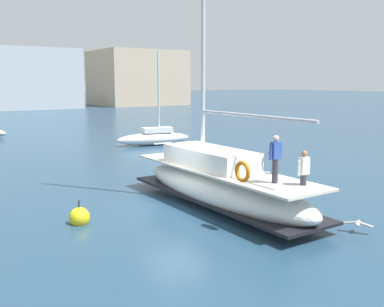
{
  "coord_description": "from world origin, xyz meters",
  "views": [
    {
      "loc": [
        -8.8,
        -14.31,
        4.73
      ],
      "look_at": [
        1.17,
        0.87,
        1.8
      ],
      "focal_mm": 41.43,
      "sensor_mm": 36.0,
      "label": 1
    }
  ],
  "objects_px": {
    "seagull": "(358,224)",
    "main_sailboat": "(220,183)",
    "moored_sloop_near": "(154,137)",
    "mooring_buoy": "(79,217)"
  },
  "relations": [
    {
      "from": "main_sailboat",
      "to": "seagull",
      "type": "relative_size",
      "value": 16.16
    },
    {
      "from": "main_sailboat",
      "to": "moored_sloop_near",
      "type": "bearing_deg",
      "value": 69.79
    },
    {
      "from": "moored_sloop_near",
      "to": "seagull",
      "type": "distance_m",
      "value": 21.57
    },
    {
      "from": "main_sailboat",
      "to": "seagull",
      "type": "bearing_deg",
      "value": -69.37
    },
    {
      "from": "moored_sloop_near",
      "to": "mooring_buoy",
      "type": "height_order",
      "value": "moored_sloop_near"
    },
    {
      "from": "seagull",
      "to": "main_sailboat",
      "type": "bearing_deg",
      "value": 110.63
    },
    {
      "from": "moored_sloop_near",
      "to": "mooring_buoy",
      "type": "relative_size",
      "value": 7.36
    },
    {
      "from": "main_sailboat",
      "to": "mooring_buoy",
      "type": "xyz_separation_m",
      "value": [
        -5.23,
        0.9,
        -0.71
      ]
    },
    {
      "from": "mooring_buoy",
      "to": "seagull",
      "type": "bearing_deg",
      "value": -39.23
    },
    {
      "from": "moored_sloop_near",
      "to": "seagull",
      "type": "xyz_separation_m",
      "value": [
        -4.17,
        -21.17,
        -0.28
      ]
    }
  ]
}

